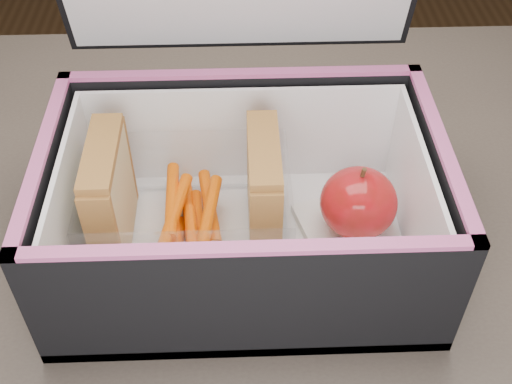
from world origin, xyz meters
TOP-DOWN VIEW (x-y plane):
  - kitchen_table at (0.00, 0.00)m, footprint 1.20×0.80m
  - lunch_bag at (-0.07, 0.03)m, footprint 0.31×0.26m
  - plastic_tub at (-0.11, 0.03)m, footprint 0.17×0.12m
  - sandwich_left at (-0.17, 0.03)m, footprint 0.02×0.09m
  - sandwich_right at (-0.05, 0.03)m, footprint 0.02×0.09m
  - carrot_sticks at (-0.11, 0.03)m, footprint 0.06×0.14m
  - paper_napkin at (0.03, 0.03)m, footprint 0.10×0.10m
  - red_apple at (0.03, 0.03)m, footprint 0.08×0.08m

SIDE VIEW (x-z plane):
  - kitchen_table at x=0.00m, z-range 0.28..1.03m
  - paper_napkin at x=0.03m, z-range 0.76..0.77m
  - carrot_sticks at x=-0.11m, z-range 0.77..0.80m
  - plastic_tub at x=-0.11m, z-range 0.76..0.83m
  - red_apple at x=0.03m, z-range 0.77..0.84m
  - sandwich_right at x=-0.05m, z-range 0.77..0.87m
  - sandwich_left at x=-0.17m, z-range 0.77..0.87m
  - lunch_bag at x=-0.07m, z-range 0.66..0.97m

